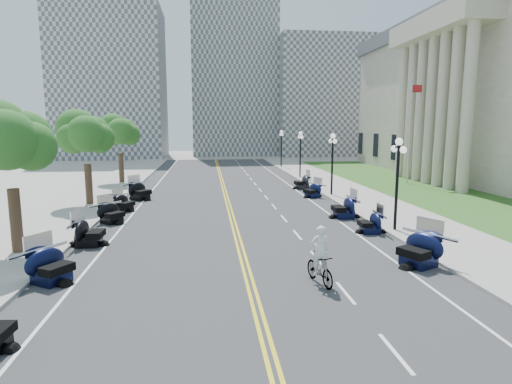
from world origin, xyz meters
name	(u,v)px	position (x,y,z in m)	size (l,w,h in m)	color
ground	(244,260)	(0.00, 0.00, 0.00)	(160.00, 160.00, 0.00)	gray
road	(231,213)	(0.00, 10.00, 0.00)	(16.00, 90.00, 0.01)	#333335
centerline_yellow_a	(229,213)	(-0.12, 10.00, 0.01)	(0.12, 90.00, 0.00)	yellow
centerline_yellow_b	(233,213)	(0.12, 10.00, 0.01)	(0.12, 90.00, 0.00)	yellow
edge_line_north	(325,211)	(6.40, 10.00, 0.01)	(0.12, 90.00, 0.00)	white
edge_line_south	(131,216)	(-6.40, 10.00, 0.01)	(0.12, 90.00, 0.00)	white
lane_dash_4	(395,353)	(3.20, -8.00, 0.01)	(0.12, 2.00, 0.00)	white
lane_dash_5	(345,293)	(3.20, -4.00, 0.01)	(0.12, 2.00, 0.00)	white
lane_dash_6	(316,258)	(3.20, 0.00, 0.01)	(0.12, 2.00, 0.00)	white
lane_dash_7	(297,235)	(3.20, 4.00, 0.01)	(0.12, 2.00, 0.00)	white
lane_dash_8	(284,219)	(3.20, 8.00, 0.01)	(0.12, 2.00, 0.00)	white
lane_dash_9	(274,206)	(3.20, 12.00, 0.01)	(0.12, 2.00, 0.00)	white
lane_dash_10	(266,197)	(3.20, 16.00, 0.01)	(0.12, 2.00, 0.00)	white
lane_dash_11	(260,190)	(3.20, 20.00, 0.01)	(0.12, 2.00, 0.00)	white
lane_dash_12	(255,184)	(3.20, 24.00, 0.01)	(0.12, 2.00, 0.00)	white
lane_dash_13	(251,179)	(3.20, 28.00, 0.01)	(0.12, 2.00, 0.00)	white
lane_dash_14	(247,175)	(3.20, 32.00, 0.01)	(0.12, 2.00, 0.00)	white
lane_dash_15	(245,171)	(3.20, 36.00, 0.01)	(0.12, 2.00, 0.00)	white
lane_dash_16	(242,168)	(3.20, 40.00, 0.01)	(0.12, 2.00, 0.00)	white
lane_dash_17	(240,165)	(3.20, 44.00, 0.01)	(0.12, 2.00, 0.00)	white
lane_dash_18	(238,163)	(3.20, 48.00, 0.01)	(0.12, 2.00, 0.00)	white
lane_dash_19	(236,161)	(3.20, 52.00, 0.01)	(0.12, 2.00, 0.00)	white
sidewalk_north	(383,209)	(10.50, 10.00, 0.07)	(5.00, 90.00, 0.15)	#9E9991
sidewalk_south	(65,216)	(-10.50, 10.00, 0.07)	(5.00, 90.00, 0.15)	#9E9991
lawn	(422,190)	(17.50, 18.00, 0.05)	(9.00, 60.00, 0.10)	#356023
distant_block_a	(111,84)	(-18.00, 62.00, 13.00)	(18.00, 14.00, 26.00)	gray
distant_block_b	(234,77)	(4.00, 68.00, 15.00)	(16.00, 12.00, 30.00)	gray
distant_block_c	(328,98)	(22.00, 65.00, 11.00)	(20.00, 14.00, 22.00)	gray
street_lamp_2	(397,185)	(8.60, 4.00, 2.60)	(0.50, 1.20, 4.90)	black
street_lamp_3	(332,165)	(8.60, 16.00, 2.60)	(0.50, 1.20, 4.90)	black
street_lamp_4	(300,155)	(8.60, 28.00, 2.60)	(0.50, 1.20, 4.90)	black
street_lamp_5	(281,149)	(8.60, 40.00, 2.60)	(0.50, 1.20, 4.90)	black
flagpole	(410,133)	(18.00, 22.00, 5.00)	(1.10, 0.20, 10.00)	silver
tree_2	(9,149)	(-10.00, 2.00, 4.75)	(4.80, 4.80, 9.20)	#235619
tree_3	(86,140)	(-10.00, 14.00, 4.75)	(4.80, 4.80, 9.20)	#235619
tree_4	(120,136)	(-10.00, 26.00, 4.75)	(4.80, 4.80, 9.20)	#235619
motorcycle_n_5	(419,248)	(7.10, -1.56, 0.78)	(2.24, 2.24, 1.57)	black
motorcycle_n_6	(370,221)	(7.19, 3.95, 0.64)	(1.82, 1.82, 1.27)	black
motorcycle_n_7	(344,206)	(6.96, 7.77, 0.75)	(2.14, 2.14, 1.50)	black
motorcycle_n_9	(312,189)	(6.90, 15.57, 0.65)	(1.84, 1.84, 1.29)	black
motorcycle_n_10	(302,181)	(7.09, 20.21, 0.70)	(2.00, 2.00, 1.40)	black
motorcycle_s_5	(51,264)	(-7.28, -1.80, 0.73)	(2.09, 2.09, 1.46)	black
motorcycle_s_6	(89,231)	(-7.21, 3.11, 0.73)	(2.08, 2.08, 1.45)	black
motorcycle_s_7	(111,212)	(-7.19, 7.96, 0.68)	(1.95, 1.95, 1.36)	black
motorcycle_s_8	(124,202)	(-7.14, 11.57, 0.64)	(1.82, 1.82, 1.27)	black
motorcycle_s_9	(140,190)	(-6.72, 16.00, 0.77)	(2.20, 2.20, 1.54)	black
bicycle	(320,269)	(2.52, -3.07, 0.58)	(0.54, 1.92, 1.15)	#A51414
cyclist_rider	(321,229)	(2.52, -3.07, 2.08)	(0.68, 0.44, 1.85)	silver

